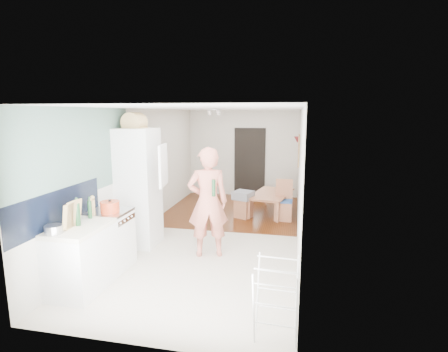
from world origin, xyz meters
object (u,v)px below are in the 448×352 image
(dining_chair, at_px, (284,200))
(stool, at_px, (244,208))
(person, at_px, (208,192))
(drying_rack, at_px, (276,301))
(dining_table, at_px, (272,205))

(dining_chair, bearing_deg, stool, -178.62)
(stool, bearing_deg, person, -96.72)
(dining_chair, xyz_separation_m, drying_rack, (0.09, -4.36, -0.02))
(person, distance_m, stool, 2.46)
(dining_table, distance_m, drying_rack, 4.83)
(person, relative_size, dining_chair, 2.39)
(dining_chair, bearing_deg, person, -116.60)
(person, bearing_deg, dining_table, -126.31)
(dining_chair, height_order, drying_rack, dining_chair)
(drying_rack, bearing_deg, dining_table, 97.72)
(person, relative_size, drying_rack, 2.50)
(dining_table, bearing_deg, dining_chair, -136.69)
(person, height_order, stool, person)
(person, xyz_separation_m, stool, (0.27, 2.28, -0.88))
(dining_table, relative_size, stool, 2.78)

